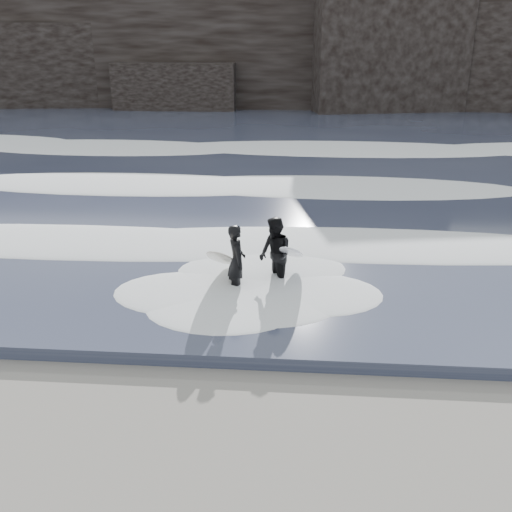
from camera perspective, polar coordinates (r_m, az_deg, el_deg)
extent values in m
plane|color=#8C6456|center=(9.44, -12.65, -20.61)|extent=(120.00, 120.00, 0.00)
cube|color=#343A50|center=(36.24, 0.57, 11.74)|extent=(90.00, 52.00, 0.30)
cube|color=black|center=(52.71, 1.96, 20.06)|extent=(70.00, 9.00, 10.00)
ellipsoid|color=white|center=(16.87, -4.16, 1.11)|extent=(60.00, 3.20, 0.20)
ellipsoid|color=white|center=(23.50, -1.65, 7.07)|extent=(60.00, 4.00, 0.24)
ellipsoid|color=white|center=(32.26, 0.07, 11.08)|extent=(60.00, 4.80, 0.30)
imported|color=black|center=(14.23, -1.95, -0.48)|extent=(0.61, 0.78, 1.87)
ellipsoid|color=silver|center=(14.31, -3.52, -0.22)|extent=(0.74, 2.07, 1.21)
imported|color=black|center=(14.52, 1.91, 0.13)|extent=(1.10, 1.18, 1.94)
ellipsoid|color=white|center=(14.48, 3.57, 0.35)|extent=(0.83, 1.89, 1.03)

